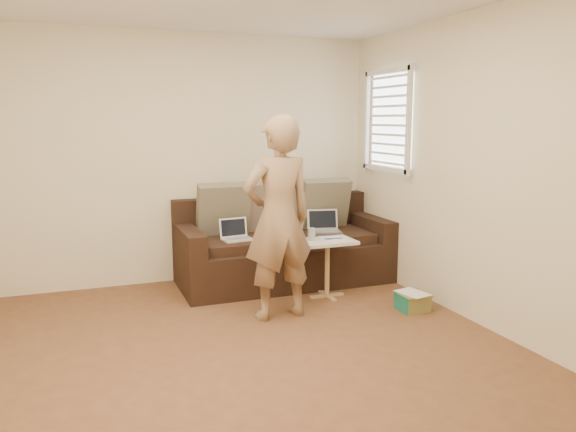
% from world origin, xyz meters
% --- Properties ---
extents(floor, '(4.50, 4.50, 0.00)m').
position_xyz_m(floor, '(0.00, 0.00, 0.00)').
color(floor, brown).
rests_on(floor, ground).
extents(wall_back, '(4.00, 0.00, 4.00)m').
position_xyz_m(wall_back, '(0.00, 2.25, 1.30)').
color(wall_back, beige).
rests_on(wall_back, ground).
extents(wall_front, '(4.00, 0.00, 4.00)m').
position_xyz_m(wall_front, '(0.00, -2.25, 1.30)').
color(wall_front, beige).
rests_on(wall_front, ground).
extents(wall_right, '(0.00, 4.50, 4.50)m').
position_xyz_m(wall_right, '(2.00, 0.00, 1.30)').
color(wall_right, beige).
rests_on(wall_right, ground).
extents(window_blinds, '(0.12, 0.88, 1.08)m').
position_xyz_m(window_blinds, '(1.95, 1.50, 1.70)').
color(window_blinds, white).
rests_on(window_blinds, wall_right).
extents(sofa, '(2.20, 0.95, 0.85)m').
position_xyz_m(sofa, '(0.90, 1.77, 0.42)').
color(sofa, black).
rests_on(sofa, ground).
extents(pillow_left, '(0.55, 0.29, 0.57)m').
position_xyz_m(pillow_left, '(0.30, 1.97, 0.79)').
color(pillow_left, '#6D6150').
rests_on(pillow_left, sofa).
extents(pillow_mid, '(0.55, 0.27, 0.57)m').
position_xyz_m(pillow_mid, '(0.85, 2.01, 0.79)').
color(pillow_mid, '#705A50').
rests_on(pillow_mid, sofa).
extents(pillow_right, '(0.55, 0.28, 0.57)m').
position_xyz_m(pillow_right, '(1.45, 1.97, 0.79)').
color(pillow_right, '#6D6150').
rests_on(pillow_right, sofa).
extents(laptop_silver, '(0.38, 0.31, 0.22)m').
position_xyz_m(laptop_silver, '(1.33, 1.68, 0.52)').
color(laptop_silver, '#B7BABC').
rests_on(laptop_silver, sofa).
extents(laptop_white, '(0.31, 0.24, 0.21)m').
position_xyz_m(laptop_white, '(0.36, 1.66, 0.52)').
color(laptop_white, white).
rests_on(laptop_white, sofa).
extents(person, '(0.68, 0.50, 1.76)m').
position_xyz_m(person, '(0.48, 0.79, 0.88)').
color(person, '#967852').
rests_on(person, ground).
extents(side_table, '(0.51, 0.36, 0.57)m').
position_xyz_m(side_table, '(1.11, 1.15, 0.28)').
color(side_table, silver).
rests_on(side_table, ground).
extents(drinking_glass, '(0.07, 0.07, 0.12)m').
position_xyz_m(drinking_glass, '(0.96, 1.19, 0.63)').
color(drinking_glass, silver).
rests_on(drinking_glass, side_table).
extents(scissors, '(0.20, 0.15, 0.02)m').
position_xyz_m(scissors, '(1.17, 1.15, 0.57)').
color(scissors, silver).
rests_on(scissors, side_table).
extents(paper_on_table, '(0.25, 0.33, 0.00)m').
position_xyz_m(paper_on_table, '(1.17, 1.16, 0.57)').
color(paper_on_table, white).
rests_on(paper_on_table, side_table).
extents(striped_box, '(0.26, 0.26, 0.17)m').
position_xyz_m(striped_box, '(1.67, 0.51, 0.08)').
color(striped_box, orange).
rests_on(striped_box, ground).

